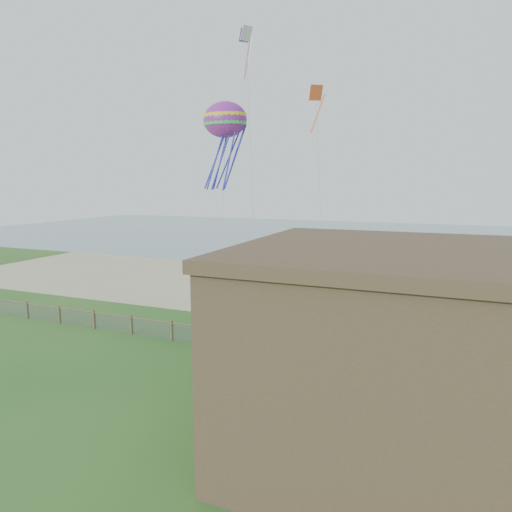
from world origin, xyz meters
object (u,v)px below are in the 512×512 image
(picnic_table, at_px, (231,390))
(octopus_kite, at_px, (225,144))
(chainlink_fence, at_px, (215,338))
(motel, at_px, (467,367))

(picnic_table, relative_size, octopus_kite, 0.22)
(chainlink_fence, height_order, motel, motel)
(chainlink_fence, distance_m, picnic_table, 6.59)
(chainlink_fence, xyz_separation_m, picnic_table, (3.63, -5.49, -0.21))
(chainlink_fence, bearing_deg, octopus_kite, 112.63)
(motel, bearing_deg, octopus_kite, 134.65)
(chainlink_fence, relative_size, motel, 2.41)
(motel, distance_m, octopus_kite, 26.43)
(motel, distance_m, picnic_table, 10.01)
(motel, relative_size, picnic_table, 9.32)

